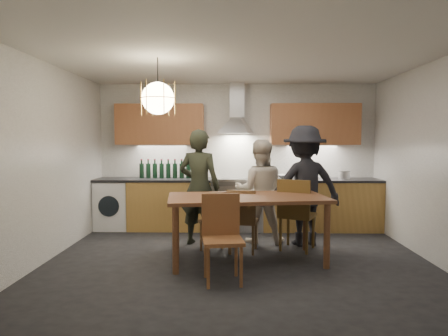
{
  "coord_description": "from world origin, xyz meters",
  "views": [
    {
      "loc": [
        -0.07,
        -5.07,
        1.59
      ],
      "look_at": [
        -0.19,
        0.4,
        1.2
      ],
      "focal_mm": 32.0,
      "sensor_mm": 36.0,
      "label": 1
    }
  ],
  "objects_px": {
    "dining_table": "(247,204)",
    "wine_bottles": "(165,169)",
    "chair_front": "(222,231)",
    "person_mid": "(260,191)",
    "person_left": "(199,187)",
    "mixing_bowl": "(287,177)",
    "person_right": "(304,185)",
    "stock_pot": "(344,175)",
    "chair_back_left": "(217,218)"
  },
  "relations": [
    {
      "from": "dining_table",
      "to": "wine_bottles",
      "type": "height_order",
      "value": "wine_bottles"
    },
    {
      "from": "dining_table",
      "to": "wine_bottles",
      "type": "bearing_deg",
      "value": 118.13
    },
    {
      "from": "chair_front",
      "to": "person_mid",
      "type": "height_order",
      "value": "person_mid"
    },
    {
      "from": "person_left",
      "to": "mixing_bowl",
      "type": "bearing_deg",
      "value": -129.32
    },
    {
      "from": "person_mid",
      "to": "mixing_bowl",
      "type": "bearing_deg",
      "value": -117.13
    },
    {
      "from": "person_right",
      "to": "stock_pot",
      "type": "distance_m",
      "value": 1.32
    },
    {
      "from": "person_right",
      "to": "stock_pot",
      "type": "xyz_separation_m",
      "value": [
        0.87,
        0.99,
        0.07
      ]
    },
    {
      "from": "dining_table",
      "to": "chair_front",
      "type": "relative_size",
      "value": 2.21
    },
    {
      "from": "person_right",
      "to": "stock_pot",
      "type": "height_order",
      "value": "person_right"
    },
    {
      "from": "chair_back_left",
      "to": "person_mid",
      "type": "relative_size",
      "value": 0.55
    },
    {
      "from": "chair_back_left",
      "to": "chair_front",
      "type": "xyz_separation_m",
      "value": [
        0.09,
        -1.0,
        0.05
      ]
    },
    {
      "from": "chair_front",
      "to": "person_left",
      "type": "distance_m",
      "value": 1.61
    },
    {
      "from": "person_right",
      "to": "chair_front",
      "type": "bearing_deg",
      "value": 41.22
    },
    {
      "from": "stock_pot",
      "to": "person_mid",
      "type": "bearing_deg",
      "value": -150.16
    },
    {
      "from": "chair_front",
      "to": "person_mid",
      "type": "xyz_separation_m",
      "value": [
        0.54,
        1.68,
        0.24
      ]
    },
    {
      "from": "mixing_bowl",
      "to": "stock_pot",
      "type": "distance_m",
      "value": 1.01
    },
    {
      "from": "person_mid",
      "to": "chair_back_left",
      "type": "bearing_deg",
      "value": 51.31
    },
    {
      "from": "dining_table",
      "to": "chair_back_left",
      "type": "distance_m",
      "value": 0.56
    },
    {
      "from": "stock_pot",
      "to": "dining_table",
      "type": "bearing_deg",
      "value": -133.64
    },
    {
      "from": "dining_table",
      "to": "mixing_bowl",
      "type": "height_order",
      "value": "mixing_bowl"
    },
    {
      "from": "chair_back_left",
      "to": "stock_pot",
      "type": "xyz_separation_m",
      "value": [
        2.17,
        1.56,
        0.46
      ]
    },
    {
      "from": "dining_table",
      "to": "mixing_bowl",
      "type": "relative_size",
      "value": 6.71
    },
    {
      "from": "chair_back_left",
      "to": "chair_front",
      "type": "bearing_deg",
      "value": 73.79
    },
    {
      "from": "wine_bottles",
      "to": "stock_pot",
      "type": "bearing_deg",
      "value": -1.97
    },
    {
      "from": "chair_back_left",
      "to": "wine_bottles",
      "type": "relative_size",
      "value": 0.96
    },
    {
      "from": "person_right",
      "to": "wine_bottles",
      "type": "height_order",
      "value": "person_right"
    },
    {
      "from": "person_right",
      "to": "person_mid",
      "type": "bearing_deg",
      "value": -20.76
    },
    {
      "from": "chair_front",
      "to": "wine_bottles",
      "type": "distance_m",
      "value": 2.93
    },
    {
      "from": "chair_back_left",
      "to": "person_left",
      "type": "relative_size",
      "value": 0.51
    },
    {
      "from": "person_mid",
      "to": "person_right",
      "type": "relative_size",
      "value": 0.88
    },
    {
      "from": "chair_back_left",
      "to": "chair_front",
      "type": "relative_size",
      "value": 0.91
    },
    {
      "from": "chair_back_left",
      "to": "person_right",
      "type": "distance_m",
      "value": 1.47
    },
    {
      "from": "chair_front",
      "to": "person_right",
      "type": "bearing_deg",
      "value": 44.01
    },
    {
      "from": "chair_front",
      "to": "person_right",
      "type": "distance_m",
      "value": 2.01
    },
    {
      "from": "chair_back_left",
      "to": "stock_pot",
      "type": "height_order",
      "value": "stock_pot"
    },
    {
      "from": "chair_front",
      "to": "stock_pot",
      "type": "relative_size",
      "value": 4.95
    },
    {
      "from": "mixing_bowl",
      "to": "person_right",
      "type": "bearing_deg",
      "value": -82.34
    },
    {
      "from": "person_left",
      "to": "dining_table",
      "type": "bearing_deg",
      "value": 145.7
    },
    {
      "from": "chair_front",
      "to": "mixing_bowl",
      "type": "relative_size",
      "value": 3.04
    },
    {
      "from": "chair_back_left",
      "to": "mixing_bowl",
      "type": "bearing_deg",
      "value": -148.07
    },
    {
      "from": "person_left",
      "to": "person_mid",
      "type": "bearing_deg",
      "value": -155.27
    },
    {
      "from": "chair_front",
      "to": "chair_back_left",
      "type": "bearing_deg",
      "value": 86.68
    },
    {
      "from": "chair_back_left",
      "to": "mixing_bowl",
      "type": "height_order",
      "value": "mixing_bowl"
    },
    {
      "from": "person_left",
      "to": "chair_front",
      "type": "bearing_deg",
      "value": 119.32
    },
    {
      "from": "person_left",
      "to": "mixing_bowl",
      "type": "relative_size",
      "value": 5.46
    },
    {
      "from": "stock_pot",
      "to": "wine_bottles",
      "type": "bearing_deg",
      "value": 178.03
    },
    {
      "from": "chair_front",
      "to": "wine_bottles",
      "type": "relative_size",
      "value": 1.05
    },
    {
      "from": "chair_back_left",
      "to": "person_mid",
      "type": "bearing_deg",
      "value": -154.16
    },
    {
      "from": "dining_table",
      "to": "person_mid",
      "type": "bearing_deg",
      "value": 69.29
    },
    {
      "from": "person_mid",
      "to": "stock_pot",
      "type": "distance_m",
      "value": 1.78
    }
  ]
}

